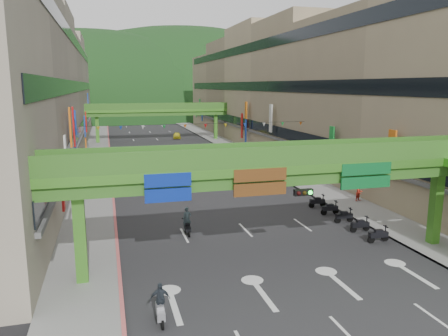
# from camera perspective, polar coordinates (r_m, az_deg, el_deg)

# --- Properties ---
(ground) EXTENTS (320.00, 320.00, 0.00)m
(ground) POSITION_cam_1_polar(r_m,az_deg,el_deg) (21.86, 13.02, -17.79)
(ground) COLOR black
(ground) RESTS_ON ground
(road_slab) EXTENTS (18.00, 140.00, 0.02)m
(road_slab) POSITION_cam_1_polar(r_m,az_deg,el_deg) (68.26, -7.02, 1.96)
(road_slab) COLOR #28282B
(road_slab) RESTS_ON ground
(sidewalk_left) EXTENTS (4.00, 140.00, 0.15)m
(sidewalk_left) POSITION_cam_1_polar(r_m,az_deg,el_deg) (67.62, -16.29, 1.58)
(sidewalk_left) COLOR gray
(sidewalk_left) RESTS_ON ground
(sidewalk_right) EXTENTS (4.00, 140.00, 0.15)m
(sidewalk_right) POSITION_cam_1_polar(r_m,az_deg,el_deg) (70.61, 1.85, 2.38)
(sidewalk_right) COLOR gray
(sidewalk_right) RESTS_ON ground
(curb_left) EXTENTS (0.20, 140.00, 0.18)m
(curb_left) POSITION_cam_1_polar(r_m,az_deg,el_deg) (67.60, -14.68, 1.67)
(curb_left) COLOR #CC5959
(curb_left) RESTS_ON ground
(curb_right) EXTENTS (0.20, 140.00, 0.18)m
(curb_right) POSITION_cam_1_polar(r_m,az_deg,el_deg) (70.08, 0.36, 2.34)
(curb_right) COLOR gray
(curb_right) RESTS_ON ground
(building_row_left) EXTENTS (12.80, 95.00, 19.00)m
(building_row_left) POSITION_cam_1_polar(r_m,az_deg,el_deg) (67.49, -23.54, 9.12)
(building_row_left) COLOR #9E937F
(building_row_left) RESTS_ON ground
(building_row_right) EXTENTS (12.80, 95.00, 19.00)m
(building_row_right) POSITION_cam_1_polar(r_m,az_deg,el_deg) (72.58, 7.99, 9.95)
(building_row_right) COLOR gray
(building_row_right) RESTS_ON ground
(overpass_near) EXTENTS (28.00, 12.27, 7.10)m
(overpass_near) POSITION_cam_1_polar(r_m,az_deg,el_deg) (25.02, 9.64, -1.26)
(overpass_near) COLOR #4C9E2D
(overpass_near) RESTS_ON ground
(overpass_far) EXTENTS (28.00, 2.20, 7.10)m
(overpass_far) POSITION_cam_1_polar(r_m,az_deg,el_deg) (82.50, -8.61, 7.20)
(overpass_far) COLOR #4C9E2D
(overpass_far) RESTS_ON ground
(hill_left) EXTENTS (168.00, 140.00, 112.00)m
(hill_left) POSITION_cam_1_polar(r_m,az_deg,el_deg) (177.20, -17.02, 6.94)
(hill_left) COLOR #1C4419
(hill_left) RESTS_ON ground
(hill_right) EXTENTS (208.00, 176.00, 128.00)m
(hill_right) POSITION_cam_1_polar(r_m,az_deg,el_deg) (200.06, -5.24, 7.74)
(hill_right) COLOR #1C4419
(hill_right) RESTS_ON ground
(bunting_string) EXTENTS (26.00, 0.36, 0.47)m
(bunting_string) POSITION_cam_1_polar(r_m,az_deg,el_deg) (47.95, -3.76, 5.48)
(bunting_string) COLOR black
(bunting_string) RESTS_ON ground
(scooter_rider_near) EXTENTS (0.62, 1.60, 2.00)m
(scooter_rider_near) POSITION_cam_1_polar(r_m,az_deg,el_deg) (30.88, -4.84, -7.05)
(scooter_rider_near) COLOR black
(scooter_rider_near) RESTS_ON ground
(scooter_rider_mid) EXTENTS (0.93, 1.60, 2.11)m
(scooter_rider_mid) POSITION_cam_1_polar(r_m,az_deg,el_deg) (46.01, -2.74, -0.87)
(scooter_rider_mid) COLOR black
(scooter_rider_mid) RESTS_ON ground
(scooter_rider_left) EXTENTS (0.92, 1.60, 1.90)m
(scooter_rider_left) POSITION_cam_1_polar(r_m,az_deg,el_deg) (20.24, -8.35, -17.09)
(scooter_rider_left) COLOR gray
(scooter_rider_left) RESTS_ON ground
(scooter_rider_far) EXTENTS (0.96, 1.58, 2.08)m
(scooter_rider_far) POSITION_cam_1_polar(r_m,az_deg,el_deg) (40.40, -5.14, -2.59)
(scooter_rider_far) COLOR maroon
(scooter_rider_far) RESTS_ON ground
(parked_scooter_row) EXTENTS (1.60, 9.35, 1.08)m
(parked_scooter_row) POSITION_cam_1_polar(r_m,az_deg,el_deg) (34.72, 15.41, -6.08)
(parked_scooter_row) COLOR black
(parked_scooter_row) RESTS_ON ground
(car_silver) EXTENTS (2.03, 4.66, 1.49)m
(car_silver) POSITION_cam_1_polar(r_m,az_deg,el_deg) (60.38, -12.64, 1.34)
(car_silver) COLOR #A4A5AB
(car_silver) RESTS_ON ground
(car_yellow) EXTENTS (1.96, 3.79, 1.23)m
(car_yellow) POSITION_cam_1_polar(r_m,az_deg,el_deg) (86.63, -6.17, 4.24)
(car_yellow) COLOR yellow
(car_yellow) RESTS_ON ground
(pedestrian_red) EXTENTS (0.90, 0.80, 1.52)m
(pedestrian_red) POSITION_cam_1_polar(r_m,az_deg,el_deg) (40.95, 17.27, -3.28)
(pedestrian_red) COLOR red
(pedestrian_red) RESTS_ON ground
(pedestrian_dark) EXTENTS (1.07, 0.57, 1.75)m
(pedestrian_dark) POSITION_cam_1_polar(r_m,az_deg,el_deg) (57.30, 7.26, 1.15)
(pedestrian_dark) COLOR black
(pedestrian_dark) RESTS_ON ground
(pedestrian_blue) EXTENTS (0.99, 0.77, 1.87)m
(pedestrian_blue) POSITION_cam_1_polar(r_m,az_deg,el_deg) (53.10, 6.34, 0.48)
(pedestrian_blue) COLOR #3D4C62
(pedestrian_blue) RESTS_ON ground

